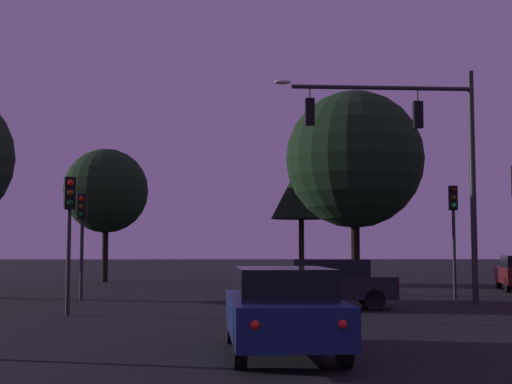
% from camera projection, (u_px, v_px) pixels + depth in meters
% --- Properties ---
extents(ground_plane, '(168.00, 168.00, 0.00)m').
position_uv_depth(ground_plane, '(269.00, 293.00, 29.55)').
color(ground_plane, black).
rests_on(ground_plane, ground).
extents(traffic_signal_mast_arm, '(6.75, 0.59, 7.82)m').
position_uv_depth(traffic_signal_mast_arm, '(419.00, 144.00, 23.72)').
color(traffic_signal_mast_arm, '#232326').
rests_on(traffic_signal_mast_arm, ground).
extents(traffic_light_corner_left, '(0.37, 0.39, 3.83)m').
position_uv_depth(traffic_light_corner_left, '(69.00, 216.00, 19.75)').
color(traffic_light_corner_left, '#232326').
rests_on(traffic_light_corner_left, ground).
extents(traffic_light_corner_right, '(0.32, 0.36, 4.15)m').
position_uv_depth(traffic_light_corner_right, '(454.00, 218.00, 26.14)').
color(traffic_light_corner_right, '#232326').
rests_on(traffic_light_corner_right, ground).
extents(traffic_light_median, '(0.34, 0.37, 3.77)m').
position_uv_depth(traffic_light_median, '(82.00, 224.00, 25.27)').
color(traffic_light_median, '#232326').
rests_on(traffic_light_median, ground).
extents(car_nearside_lane, '(2.08, 4.68, 1.52)m').
position_uv_depth(car_nearside_lane, '(282.00, 309.00, 12.53)').
color(car_nearside_lane, '#0F1947').
rests_on(car_nearside_lane, ground).
extents(car_crossing_left, '(4.34, 1.86, 1.52)m').
position_uv_depth(car_crossing_left, '(327.00, 283.00, 21.88)').
color(car_crossing_left, black).
rests_on(car_crossing_left, ground).
extents(tree_behind_sign, '(4.62, 4.62, 7.29)m').
position_uv_depth(tree_behind_sign, '(106.00, 191.00, 39.05)').
color(tree_behind_sign, black).
rests_on(tree_behind_sign, ground).
extents(tree_center_horizon, '(5.51, 5.51, 8.16)m').
position_uv_depth(tree_center_horizon, '(355.00, 160.00, 28.54)').
color(tree_center_horizon, black).
rests_on(tree_center_horizon, ground).
extents(tree_lot_edge, '(3.21, 3.21, 6.48)m').
position_uv_depth(tree_lot_edge, '(301.00, 190.00, 37.48)').
color(tree_lot_edge, black).
rests_on(tree_lot_edge, ground).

